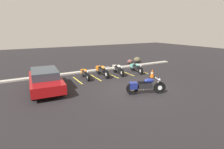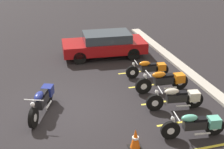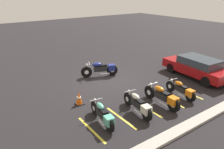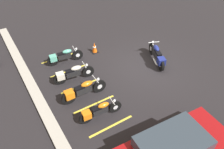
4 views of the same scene
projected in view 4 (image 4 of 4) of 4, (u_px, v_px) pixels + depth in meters
The scene contains 14 objects.
ground at pixel (146, 67), 12.47m from camera, with size 60.00×60.00×0.00m, color black.
motorcycle_navy_featured at pixel (157, 55), 12.48m from camera, with size 2.25×1.12×0.94m.
parked_bike_0 at pixel (99, 111), 9.32m from camera, with size 0.56×1.98×0.78m.
parked_bike_1 at pixel (82, 91), 10.22m from camera, with size 0.64×2.28×0.89m.
parked_bike_2 at pixel (72, 74), 11.24m from camera, with size 0.68×2.16×0.85m.
parked_bike_3 at pixel (63, 56), 12.50m from camera, with size 0.65×2.08×0.82m.
car_red at pixel (174, 148), 7.64m from camera, with size 2.12×4.42×1.29m.
concrete_curb at pixel (43, 108), 9.93m from camera, with size 18.00×0.50×0.12m, color #A8A399.
traffic_cone at pixel (95, 48), 13.45m from camera, with size 0.40×0.40×0.68m.
stall_line_0 at pixel (111, 126), 9.21m from camera, with size 0.10×2.10×0.00m, color gold.
stall_line_1 at pixel (94, 104), 10.19m from camera, with size 0.10×2.10×0.00m, color gold.
stall_line_2 at pixel (80, 86), 11.17m from camera, with size 0.10×2.10×0.00m, color gold.
stall_line_3 at pixel (69, 71), 12.16m from camera, with size 0.10×2.10×0.00m, color gold.
stall_line_4 at pixel (59, 58), 13.14m from camera, with size 0.10×2.10×0.00m, color gold.
Camera 4 is at (-7.39, 6.98, 7.50)m, focal length 35.00 mm.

